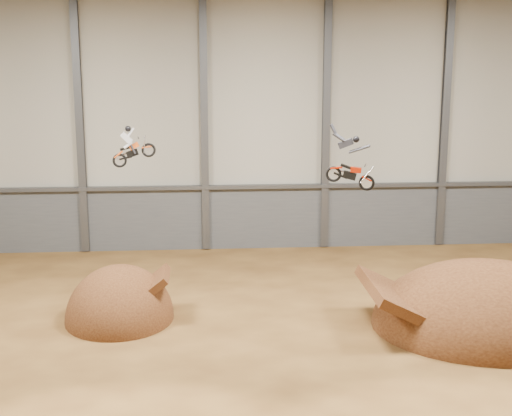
{
  "coord_description": "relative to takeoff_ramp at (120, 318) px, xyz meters",
  "views": [
    {
      "loc": [
        -3.37,
        -24.0,
        10.7
      ],
      "look_at": [
        -1.31,
        4.0,
        4.66
      ],
      "focal_mm": 50.0,
      "sensor_mm": 36.0,
      "label": 1
    }
  ],
  "objects": [
    {
      "name": "takeoff_ramp",
      "position": [
        0.0,
        0.0,
        0.0
      ],
      "size": [
        4.46,
        5.14,
        4.46
      ],
      "primitive_type": "ellipsoid",
      "color": "#3C1E0F",
      "rests_on": "ground"
    },
    {
      "name": "steel_column_4",
      "position": [
        16.95,
        10.55,
        7.0
      ],
      "size": [
        0.4,
        0.36,
        13.9
      ],
      "primitive_type": "cube",
      "color": "#47494F",
      "rests_on": "ground"
    },
    {
      "name": "steel_rail",
      "position": [
        6.95,
        10.5,
        3.55
      ],
      "size": [
        39.8,
        0.35,
        0.2
      ],
      "primitive_type": "cube",
      "color": "#47494F",
      "rests_on": "lower_band_back"
    },
    {
      "name": "back_wall",
      "position": [
        6.95,
        10.75,
        7.0
      ],
      "size": [
        40.0,
        0.1,
        14.0
      ],
      "primitive_type": "cube",
      "color": "#AFAB9B",
      "rests_on": "ground"
    },
    {
      "name": "floor",
      "position": [
        6.95,
        -4.25,
        0.0
      ],
      "size": [
        40.0,
        40.0,
        0.0
      ],
      "primitive_type": "plane",
      "color": "#4D3014",
      "rests_on": "ground"
    },
    {
      "name": "landing_ramp",
      "position": [
        14.74,
        -1.95,
        0.0
      ],
      "size": [
        9.08,
        8.03,
        5.24
      ],
      "primitive_type": "ellipsoid",
      "color": "#3C1E0F",
      "rests_on": "ground"
    },
    {
      "name": "steel_column_3",
      "position": [
        10.29,
        10.55,
        7.0
      ],
      "size": [
        0.4,
        0.36,
        13.9
      ],
      "primitive_type": "cube",
      "color": "#47494F",
      "rests_on": "ground"
    },
    {
      "name": "steel_column_1",
      "position": [
        -3.05,
        10.55,
        7.0
      ],
      "size": [
        0.4,
        0.36,
        13.9
      ],
      "primitive_type": "cube",
      "color": "#47494F",
      "rests_on": "ground"
    },
    {
      "name": "lower_band_back",
      "position": [
        6.95,
        10.65,
        1.75
      ],
      "size": [
        39.8,
        0.18,
        3.5
      ],
      "primitive_type": "cube",
      "color": "#4D5054",
      "rests_on": "ground"
    },
    {
      "name": "steel_column_2",
      "position": [
        3.62,
        10.55,
        7.0
      ],
      "size": [
        0.4,
        0.36,
        13.9
      ],
      "primitive_type": "cube",
      "color": "#47494F",
      "rests_on": "ground"
    },
    {
      "name": "fmx_rider_a",
      "position": [
        0.66,
        2.55,
        7.04
      ],
      "size": [
        2.43,
        1.04,
        2.24
      ],
      "primitive_type": null,
      "rotation": [
        0.0,
        -0.32,
        0.13
      ],
      "color": "#E25618"
    },
    {
      "name": "fmx_rider_b",
      "position": [
        9.1,
        -1.59,
        6.85
      ],
      "size": [
        3.03,
        1.54,
        2.68
      ],
      "primitive_type": null,
      "rotation": [
        0.0,
        0.23,
        -0.29
      ],
      "color": "#BF1C02"
    }
  ]
}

